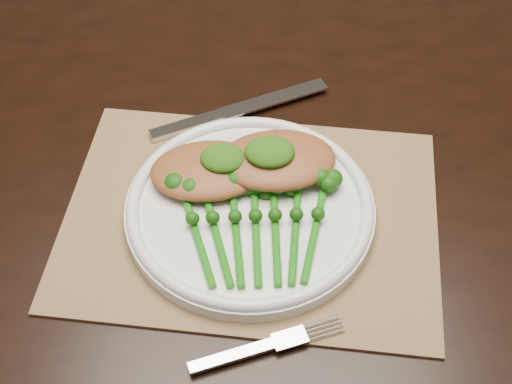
{
  "coord_description": "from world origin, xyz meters",
  "views": [
    {
      "loc": [
        -0.01,
        -0.69,
        1.36
      ],
      "look_at": [
        -0.02,
        -0.2,
        0.78
      ],
      "focal_mm": 50.0,
      "sensor_mm": 36.0,
      "label": 1
    }
  ],
  "objects_px": {
    "dinner_plate": "(250,207)",
    "dining_table": "(262,282)",
    "broccolini_bundle": "(256,235)",
    "placemat": "(251,217)",
    "chicken_fillet_left": "(208,170)"
  },
  "relations": [
    {
      "from": "placemat",
      "to": "dining_table",
      "type": "bearing_deg",
      "value": 91.49
    },
    {
      "from": "chicken_fillet_left",
      "to": "broccolini_bundle",
      "type": "bearing_deg",
      "value": -63.16
    },
    {
      "from": "dinner_plate",
      "to": "chicken_fillet_left",
      "type": "distance_m",
      "value": 0.06
    },
    {
      "from": "placemat",
      "to": "broccolini_bundle",
      "type": "xyz_separation_m",
      "value": [
        0.01,
        -0.04,
        0.02
      ]
    },
    {
      "from": "broccolini_bundle",
      "to": "placemat",
      "type": "bearing_deg",
      "value": 95.02
    },
    {
      "from": "placemat",
      "to": "chicken_fillet_left",
      "type": "distance_m",
      "value": 0.07
    },
    {
      "from": "placemat",
      "to": "broccolini_bundle",
      "type": "height_order",
      "value": "broccolini_bundle"
    },
    {
      "from": "dinner_plate",
      "to": "broccolini_bundle",
      "type": "height_order",
      "value": "broccolini_bundle"
    },
    {
      "from": "chicken_fillet_left",
      "to": "broccolini_bundle",
      "type": "xyz_separation_m",
      "value": [
        0.05,
        -0.08,
        -0.01
      ]
    },
    {
      "from": "dining_table",
      "to": "placemat",
      "type": "bearing_deg",
      "value": -101.74
    },
    {
      "from": "placemat",
      "to": "chicken_fillet_left",
      "type": "bearing_deg",
      "value": 145.91
    },
    {
      "from": "dinner_plate",
      "to": "dining_table",
      "type": "bearing_deg",
      "value": 85.85
    },
    {
      "from": "dining_table",
      "to": "broccolini_bundle",
      "type": "xyz_separation_m",
      "value": [
        -0.0,
        -0.2,
        0.4
      ]
    },
    {
      "from": "placemat",
      "to": "broccolini_bundle",
      "type": "distance_m",
      "value": 0.05
    },
    {
      "from": "broccolini_bundle",
      "to": "dinner_plate",
      "type": "bearing_deg",
      "value": 96.11
    }
  ]
}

